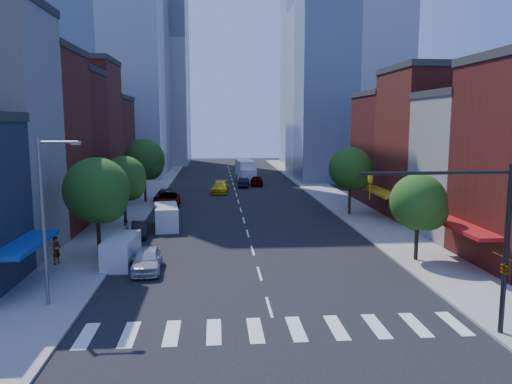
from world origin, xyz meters
TOP-DOWN VIEW (x-y plane):
  - ground at (0.00, 0.00)m, footprint 220.00×220.00m
  - sidewalk_left at (-12.50, 40.00)m, footprint 5.00×120.00m
  - sidewalk_right at (12.50, 40.00)m, footprint 5.00×120.00m
  - crosswalk at (0.00, -3.00)m, footprint 19.00×3.00m
  - bldg_left_2 at (-21.00, 20.50)m, footprint 12.00×9.00m
  - bldg_left_3 at (-21.00, 29.00)m, footprint 12.00×8.00m
  - bldg_left_4 at (-21.00, 37.50)m, footprint 12.00×9.00m
  - bldg_left_5 at (-21.00, 47.00)m, footprint 12.00×10.00m
  - bldg_right_1 at (21.00, 15.00)m, footprint 12.00×8.00m
  - bldg_right_2 at (21.00, 24.00)m, footprint 12.00×10.00m
  - bldg_right_3 at (21.00, 34.00)m, footprint 12.00×10.00m
  - tower_ne at (20.00, 62.00)m, footprint 18.00×20.00m
  - tower_far_w at (-18.00, 95.00)m, footprint 18.00×18.00m
  - traffic_signal at (9.94, -4.50)m, footprint 7.24×2.24m
  - streetlight at (-11.81, 1.00)m, footprint 2.25×0.25m
  - tree_left_near at (-11.35, 10.92)m, footprint 4.80×4.80m
  - tree_left_mid at (-11.35, 21.92)m, footprint 4.20×4.20m
  - tree_left_far at (-11.35, 35.92)m, footprint 5.00×5.00m
  - tree_right_near at (11.65, 7.92)m, footprint 4.00×4.00m
  - tree_right_far at (11.65, 25.92)m, footprint 4.60×4.60m
  - parked_car_front at (-7.50, 7.19)m, footprint 2.12×4.82m
  - parked_car_second at (-9.50, 17.46)m, footprint 1.78×4.03m
  - parked_car_third at (-8.47, 32.95)m, footprint 2.88×5.93m
  - parked_car_rear at (-9.50, 37.75)m, footprint 2.24×4.56m
  - cargo_van_near at (-9.51, 8.78)m, footprint 2.11×4.82m
  - cargo_van_far at (-7.48, 20.71)m, footprint 2.68×5.40m
  - taxi at (-2.22, 44.00)m, footprint 2.73×5.71m
  - traffic_car_oncoming at (1.50, 49.87)m, footprint 1.94×4.52m
  - traffic_car_far at (3.64, 51.63)m, footprint 1.93×4.60m
  - box_truck at (2.27, 57.81)m, footprint 3.25×8.82m
  - pedestrian_near at (-13.95, 8.96)m, footprint 0.71×0.84m
  - pedestrian_far at (-10.50, 16.38)m, footprint 0.93×0.97m

SIDE VIEW (x-z plane):
  - ground at x=0.00m, z-range 0.00..0.00m
  - crosswalk at x=0.00m, z-range 0.00..0.01m
  - sidewalk_left at x=-12.50m, z-range 0.00..0.15m
  - sidewalk_right at x=12.50m, z-range 0.00..0.15m
  - parked_car_rear at x=-9.50m, z-range 0.00..1.28m
  - parked_car_second at x=-9.50m, z-range 0.00..1.29m
  - traffic_car_oncoming at x=1.50m, z-range 0.00..1.45m
  - traffic_car_far at x=3.64m, z-range 0.00..1.56m
  - taxi at x=-2.22m, z-range 0.00..1.60m
  - parked_car_front at x=-7.50m, z-range 0.00..1.62m
  - parked_car_third at x=-8.47m, z-range 0.00..1.63m
  - pedestrian_far at x=-10.50m, z-range 0.15..1.73m
  - cargo_van_near at x=-9.51m, z-range -0.01..2.01m
  - cargo_van_far at x=-7.48m, z-range -0.01..2.20m
  - pedestrian_near at x=-13.95m, z-range 0.15..2.10m
  - box_truck at x=2.27m, z-range -0.09..3.38m
  - traffic_signal at x=9.94m, z-range 0.16..8.16m
  - tree_right_near at x=11.65m, z-range 1.09..7.29m
  - tree_left_mid at x=-11.35m, z-range 1.20..7.85m
  - tree_right_far at x=11.65m, z-range 1.26..8.46m
  - tree_left_near at x=-11.35m, z-range 1.22..8.52m
  - tree_left_far at x=-11.35m, z-range 1.33..9.08m
  - streetlight at x=-11.81m, z-range 0.78..9.78m
  - bldg_right_1 at x=21.00m, z-range 0.00..12.00m
  - bldg_left_5 at x=-21.00m, z-range 0.00..13.00m
  - bldg_right_3 at x=21.00m, z-range 0.00..13.00m
  - bldg_left_3 at x=-21.00m, z-range 0.00..15.00m
  - bldg_right_2 at x=21.00m, z-range 0.00..15.00m
  - bldg_left_2 at x=-21.00m, z-range 0.00..16.00m
  - bldg_left_4 at x=-21.00m, z-range 0.00..17.00m
  - tower_far_w at x=-18.00m, z-range 0.00..56.00m
  - tower_ne at x=20.00m, z-range 0.00..60.00m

